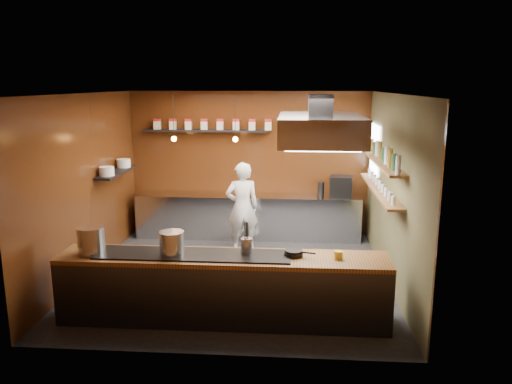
# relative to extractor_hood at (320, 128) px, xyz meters

# --- Properties ---
(floor) EXTENTS (5.00, 5.00, 0.00)m
(floor) POSITION_rel_extractor_hood_xyz_m (-1.30, 0.40, -2.51)
(floor) COLOR black
(floor) RESTS_ON ground
(back_wall) EXTENTS (5.00, 0.00, 5.00)m
(back_wall) POSITION_rel_extractor_hood_xyz_m (-1.30, 2.90, -1.01)
(back_wall) COLOR #321709
(back_wall) RESTS_ON ground
(left_wall) EXTENTS (0.00, 5.00, 5.00)m
(left_wall) POSITION_rel_extractor_hood_xyz_m (-3.80, 0.40, -1.01)
(left_wall) COLOR #321709
(left_wall) RESTS_ON ground
(right_wall) EXTENTS (0.00, 5.00, 5.00)m
(right_wall) POSITION_rel_extractor_hood_xyz_m (1.20, 0.40, -1.01)
(right_wall) COLOR #4C4A2B
(right_wall) RESTS_ON ground
(ceiling) EXTENTS (5.00, 5.00, 0.00)m
(ceiling) POSITION_rel_extractor_hood_xyz_m (-1.30, 0.40, 0.49)
(ceiling) COLOR silver
(ceiling) RESTS_ON back_wall
(window_pane) EXTENTS (0.00, 1.00, 1.00)m
(window_pane) POSITION_rel_extractor_hood_xyz_m (1.15, 2.10, -0.61)
(window_pane) COLOR white
(window_pane) RESTS_ON right_wall
(prep_counter) EXTENTS (4.60, 0.65, 0.90)m
(prep_counter) POSITION_rel_extractor_hood_xyz_m (-1.30, 2.57, -2.06)
(prep_counter) COLOR silver
(prep_counter) RESTS_ON floor
(pass_counter) EXTENTS (4.40, 0.72, 0.94)m
(pass_counter) POSITION_rel_extractor_hood_xyz_m (-1.30, -1.20, -2.04)
(pass_counter) COLOR #38383D
(pass_counter) RESTS_ON floor
(tin_shelf) EXTENTS (2.60, 0.26, 0.04)m
(tin_shelf) POSITION_rel_extractor_hood_xyz_m (-2.20, 2.76, -0.31)
(tin_shelf) COLOR black
(tin_shelf) RESTS_ON back_wall
(plate_shelf) EXTENTS (0.30, 1.40, 0.04)m
(plate_shelf) POSITION_rel_extractor_hood_xyz_m (-3.64, 1.40, -0.96)
(plate_shelf) COLOR black
(plate_shelf) RESTS_ON left_wall
(bottle_shelf_upper) EXTENTS (0.26, 2.80, 0.04)m
(bottle_shelf_upper) POSITION_rel_extractor_hood_xyz_m (1.04, 0.70, -0.59)
(bottle_shelf_upper) COLOR #8F5F39
(bottle_shelf_upper) RESTS_ON right_wall
(bottle_shelf_lower) EXTENTS (0.26, 2.80, 0.04)m
(bottle_shelf_lower) POSITION_rel_extractor_hood_xyz_m (1.04, 0.70, -1.06)
(bottle_shelf_lower) COLOR #8F5F39
(bottle_shelf_lower) RESTS_ON right_wall
(extractor_hood) EXTENTS (1.20, 2.00, 0.72)m
(extractor_hood) POSITION_rel_extractor_hood_xyz_m (0.00, 0.00, 0.00)
(extractor_hood) COLOR #38383D
(extractor_hood) RESTS_ON ceiling
(pendant_left) EXTENTS (0.10, 0.10, 0.95)m
(pendant_left) POSITION_rel_extractor_hood_xyz_m (-2.70, 2.10, -0.35)
(pendant_left) COLOR black
(pendant_left) RESTS_ON ceiling
(pendant_right) EXTENTS (0.10, 0.10, 0.95)m
(pendant_right) POSITION_rel_extractor_hood_xyz_m (-1.50, 2.10, -0.35)
(pendant_right) COLOR black
(pendant_right) RESTS_ON ceiling
(storage_tins) EXTENTS (2.43, 0.13, 0.22)m
(storage_tins) POSITION_rel_extractor_hood_xyz_m (-2.05, 2.76, -0.17)
(storage_tins) COLOR beige
(storage_tins) RESTS_ON tin_shelf
(plate_stacks) EXTENTS (0.26, 1.16, 0.16)m
(plate_stacks) POSITION_rel_extractor_hood_xyz_m (-3.64, 1.40, -0.86)
(plate_stacks) COLOR white
(plate_stacks) RESTS_ON plate_shelf
(bottles) EXTENTS (0.06, 2.66, 0.24)m
(bottles) POSITION_rel_extractor_hood_xyz_m (1.04, 0.70, -0.45)
(bottles) COLOR silver
(bottles) RESTS_ON bottle_shelf_upper
(wine_glasses) EXTENTS (0.07, 2.37, 0.13)m
(wine_glasses) POSITION_rel_extractor_hood_xyz_m (1.04, 0.70, -0.97)
(wine_glasses) COLOR silver
(wine_glasses) RESTS_ON bottle_shelf_lower
(stockpot_large) EXTENTS (0.42, 0.42, 0.35)m
(stockpot_large) POSITION_rel_extractor_hood_xyz_m (-3.07, -1.24, -1.39)
(stockpot_large) COLOR silver
(stockpot_large) RESTS_ON pass_counter
(stockpot_small) EXTENTS (0.41, 0.41, 0.31)m
(stockpot_small) POSITION_rel_extractor_hood_xyz_m (-1.97, -1.23, -1.41)
(stockpot_small) COLOR silver
(stockpot_small) RESTS_ON pass_counter
(utensil_crock) EXTENTS (0.20, 0.20, 0.20)m
(utensil_crock) POSITION_rel_extractor_hood_xyz_m (-0.99, -1.11, -1.46)
(utensil_crock) COLOR #B6B9BD
(utensil_crock) RESTS_ON pass_counter
(frying_pan) EXTENTS (0.42, 0.25, 0.06)m
(frying_pan) POSITION_rel_extractor_hood_xyz_m (-0.36, -1.14, -1.53)
(frying_pan) COLOR black
(frying_pan) RESTS_ON pass_counter
(butter_jar) EXTENTS (0.15, 0.15, 0.10)m
(butter_jar) POSITION_rel_extractor_hood_xyz_m (0.22, -1.19, -1.53)
(butter_jar) COLOR yellow
(butter_jar) RESTS_ON pass_counter
(espresso_machine) EXTENTS (0.49, 0.47, 0.43)m
(espresso_machine) POSITION_rel_extractor_hood_xyz_m (0.59, 2.50, -1.39)
(espresso_machine) COLOR black
(espresso_machine) RESTS_ON prep_counter
(chef) EXTENTS (0.71, 0.56, 1.72)m
(chef) POSITION_rel_extractor_hood_xyz_m (-1.33, 1.68, -1.64)
(chef) COLOR white
(chef) RESTS_ON floor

